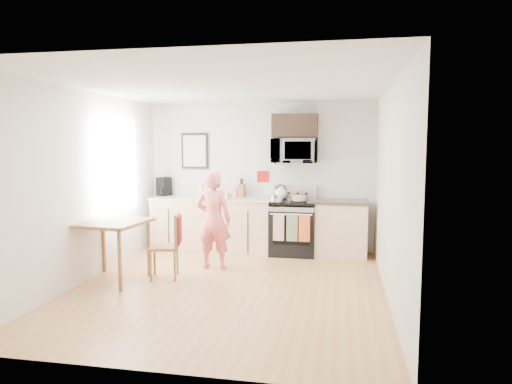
% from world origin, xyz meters
% --- Properties ---
extents(floor, '(4.60, 4.60, 0.00)m').
position_xyz_m(floor, '(0.00, 0.00, 0.00)').
color(floor, '#AC7342').
rests_on(floor, ground).
extents(back_wall, '(4.00, 0.04, 2.60)m').
position_xyz_m(back_wall, '(0.00, 2.30, 1.30)').
color(back_wall, beige).
rests_on(back_wall, floor).
extents(front_wall, '(4.00, 0.04, 2.60)m').
position_xyz_m(front_wall, '(0.00, -2.30, 1.30)').
color(front_wall, beige).
rests_on(front_wall, floor).
extents(left_wall, '(0.04, 4.60, 2.60)m').
position_xyz_m(left_wall, '(-2.00, 0.00, 1.30)').
color(left_wall, beige).
rests_on(left_wall, floor).
extents(right_wall, '(0.04, 4.60, 2.60)m').
position_xyz_m(right_wall, '(2.00, 0.00, 1.30)').
color(right_wall, beige).
rests_on(right_wall, floor).
extents(ceiling, '(4.00, 4.60, 0.04)m').
position_xyz_m(ceiling, '(0.00, 0.00, 2.60)').
color(ceiling, silver).
rests_on(ceiling, back_wall).
extents(window, '(0.06, 1.40, 1.50)m').
position_xyz_m(window, '(-1.96, 0.80, 1.55)').
color(window, white).
rests_on(window, left_wall).
extents(cabinet_left, '(2.10, 0.60, 0.90)m').
position_xyz_m(cabinet_left, '(-0.80, 2.00, 0.45)').
color(cabinet_left, beige).
rests_on(cabinet_left, floor).
extents(countertop_left, '(2.14, 0.64, 0.04)m').
position_xyz_m(countertop_left, '(-0.80, 2.00, 0.92)').
color(countertop_left, beige).
rests_on(countertop_left, cabinet_left).
extents(cabinet_right, '(0.84, 0.60, 0.90)m').
position_xyz_m(cabinet_right, '(1.43, 2.00, 0.45)').
color(cabinet_right, beige).
rests_on(cabinet_right, floor).
extents(countertop_right, '(0.88, 0.64, 0.04)m').
position_xyz_m(countertop_right, '(1.43, 2.00, 0.92)').
color(countertop_right, black).
rests_on(countertop_right, cabinet_right).
extents(range, '(0.76, 0.70, 1.16)m').
position_xyz_m(range, '(0.63, 1.98, 0.44)').
color(range, black).
rests_on(range, floor).
extents(microwave, '(0.76, 0.51, 0.42)m').
position_xyz_m(microwave, '(0.63, 2.08, 1.76)').
color(microwave, silver).
rests_on(microwave, back_wall).
extents(upper_cabinet, '(0.76, 0.35, 0.40)m').
position_xyz_m(upper_cabinet, '(0.63, 2.12, 2.18)').
color(upper_cabinet, black).
rests_on(upper_cabinet, back_wall).
extents(wall_art, '(0.50, 0.04, 0.65)m').
position_xyz_m(wall_art, '(-1.20, 2.28, 1.75)').
color(wall_art, black).
rests_on(wall_art, back_wall).
extents(wall_trivet, '(0.20, 0.02, 0.20)m').
position_xyz_m(wall_trivet, '(0.05, 2.28, 1.30)').
color(wall_trivet, '#A6130E').
rests_on(wall_trivet, back_wall).
extents(person, '(0.55, 0.36, 1.48)m').
position_xyz_m(person, '(-0.46, 0.86, 0.74)').
color(person, '#DF423D').
rests_on(person, floor).
extents(dining_table, '(0.89, 0.89, 0.83)m').
position_xyz_m(dining_table, '(-1.65, -0.03, 0.74)').
color(dining_table, brown).
rests_on(dining_table, floor).
extents(chair, '(0.50, 0.47, 0.91)m').
position_xyz_m(chair, '(-0.87, 0.27, 0.59)').
color(chair, brown).
rests_on(chair, floor).
extents(knife_block, '(0.11, 0.15, 0.23)m').
position_xyz_m(knife_block, '(-0.31, 2.15, 1.05)').
color(knife_block, brown).
rests_on(knife_block, countertop_left).
extents(utensil_crock, '(0.12, 0.12, 0.36)m').
position_xyz_m(utensil_crock, '(-0.36, 2.22, 1.08)').
color(utensil_crock, '#A6130E').
rests_on(utensil_crock, countertop_left).
extents(fruit_bowl, '(0.24, 0.24, 0.09)m').
position_xyz_m(fruit_bowl, '(-0.81, 2.12, 0.97)').
color(fruit_bowl, white).
rests_on(fruit_bowl, countertop_left).
extents(milk_carton, '(0.09, 0.09, 0.23)m').
position_xyz_m(milk_carton, '(-1.01, 1.98, 1.06)').
color(milk_carton, tan).
rests_on(milk_carton, countertop_left).
extents(coffee_maker, '(0.25, 0.31, 0.33)m').
position_xyz_m(coffee_maker, '(-1.75, 2.13, 1.10)').
color(coffee_maker, black).
rests_on(coffee_maker, countertop_left).
extents(bread_bag, '(0.34, 0.25, 0.11)m').
position_xyz_m(bread_bag, '(-0.56, 1.81, 1.00)').
color(bread_bag, tan).
rests_on(bread_bag, countertop_left).
extents(cake, '(0.28, 0.28, 0.09)m').
position_xyz_m(cake, '(0.73, 1.86, 0.97)').
color(cake, black).
rests_on(cake, range).
extents(kettle, '(0.21, 0.21, 0.26)m').
position_xyz_m(kettle, '(0.40, 2.07, 1.04)').
color(kettle, white).
rests_on(kettle, range).
extents(pot, '(0.22, 0.37, 0.11)m').
position_xyz_m(pot, '(0.37, 1.75, 0.98)').
color(pot, silver).
rests_on(pot, range).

